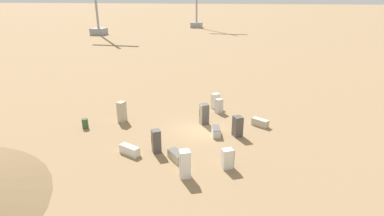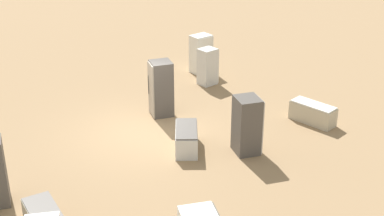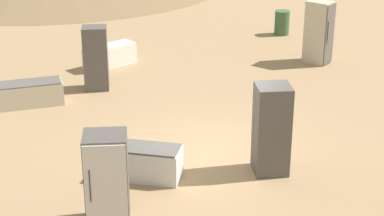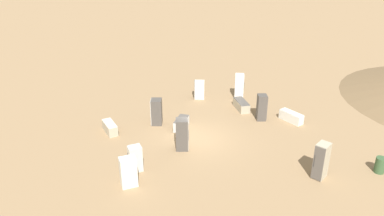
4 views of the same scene
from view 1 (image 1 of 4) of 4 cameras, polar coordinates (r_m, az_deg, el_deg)
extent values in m
plane|color=#937551|center=(26.25, 1.50, -4.16)|extent=(1000.00, 1000.00, 0.00)
cube|color=gray|center=(116.42, 0.87, 15.51)|extent=(3.90, 3.90, 1.95)
cube|color=gray|center=(97.91, -17.31, 13.72)|extent=(4.01, 4.01, 2.01)
cube|color=silver|center=(31.14, 4.48, 1.36)|extent=(0.95, 0.98, 1.56)
cube|color=silver|center=(30.93, 4.88, 1.21)|extent=(0.49, 0.62, 1.50)
cylinder|color=#2D2D2D|center=(30.70, 4.55, 1.23)|extent=(0.02, 0.02, 0.55)
cube|color=#B2A88E|center=(28.30, -13.23, -0.73)|extent=(0.69, 0.82, 1.93)
cube|color=#56514C|center=(28.59, -12.78, -0.48)|extent=(0.54, 0.14, 1.86)
cylinder|color=#2D2D2D|center=(28.47, -12.44, -0.33)|extent=(0.02, 0.02, 0.68)
cube|color=#4C4742|center=(27.14, 2.37, -1.15)|extent=(0.94, 0.94, 1.89)
cube|color=gray|center=(27.01, 1.67, -1.25)|extent=(0.39, 0.58, 1.82)
cylinder|color=#2D2D2D|center=(27.18, 1.42, -0.89)|extent=(0.02, 0.02, 0.66)
cube|color=silver|center=(20.53, 6.74, -9.57)|extent=(0.90, 0.83, 1.41)
cube|color=#56514C|center=(20.66, 7.73, -9.41)|extent=(0.29, 0.49, 1.35)
cylinder|color=#2D2D2D|center=(20.48, 8.03, -9.48)|extent=(0.02, 0.02, 0.49)
cube|color=silver|center=(22.70, -11.79, -7.90)|extent=(1.74, 1.13, 0.63)
cube|color=silver|center=(22.55, -11.85, -7.15)|extent=(1.67, 1.08, 0.04)
cube|color=white|center=(19.35, -1.32, -10.62)|extent=(0.83, 0.83, 1.88)
cube|color=#BCB7AD|center=(19.30, -2.32, -10.72)|extent=(0.29, 0.57, 1.81)
cylinder|color=#2D2D2D|center=(19.44, -2.52, -10.16)|extent=(0.02, 0.02, 0.66)
cube|color=silver|center=(25.21, 4.60, -4.49)|extent=(0.99, 1.56, 0.65)
cube|color=#56514C|center=(25.07, 4.62, -3.77)|extent=(0.95, 1.50, 0.04)
cube|color=#4C4742|center=(22.44, -6.78, -6.28)|extent=(0.84, 0.86, 1.78)
cube|color=#56514C|center=(22.39, -7.55, -6.39)|extent=(0.37, 0.56, 1.71)
cylinder|color=#2D2D2D|center=(22.54, -7.76, -5.94)|extent=(0.02, 0.02, 0.62)
cube|color=#B2A88E|center=(27.54, 12.84, -2.77)|extent=(1.59, 1.25, 0.62)
cube|color=silver|center=(27.42, 12.89, -2.13)|extent=(1.53, 1.20, 0.04)
cube|color=#B2A88E|center=(21.46, -2.84, -9.27)|extent=(1.71, 1.72, 0.59)
cube|color=#56514C|center=(21.31, -2.86, -8.53)|extent=(1.65, 1.66, 0.04)
cube|color=silver|center=(29.94, 5.15, 0.41)|extent=(0.81, 0.83, 1.43)
cube|color=silver|center=(30.17, 5.59, 0.55)|extent=(0.46, 0.34, 1.37)
cylinder|color=#2D2D2D|center=(30.05, 5.90, 0.60)|extent=(0.02, 0.02, 0.50)
cube|color=#4C4742|center=(25.07, 8.66, -3.47)|extent=(0.96, 0.99, 1.73)
cube|color=#BCB7AD|center=(25.22, 9.38, -3.36)|extent=(0.41, 0.64, 1.66)
cylinder|color=#2D2D2D|center=(24.99, 9.73, -3.40)|extent=(0.02, 0.02, 0.60)
cylinder|color=#385633|center=(28.08, -19.69, -2.77)|extent=(0.53, 0.53, 0.86)
camera|label=2|loc=(9.61, 14.48, 0.37)|focal=50.00mm
camera|label=3|loc=(29.89, 26.31, 9.43)|focal=60.00mm
camera|label=4|loc=(43.25, -7.44, 20.53)|focal=35.00mm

